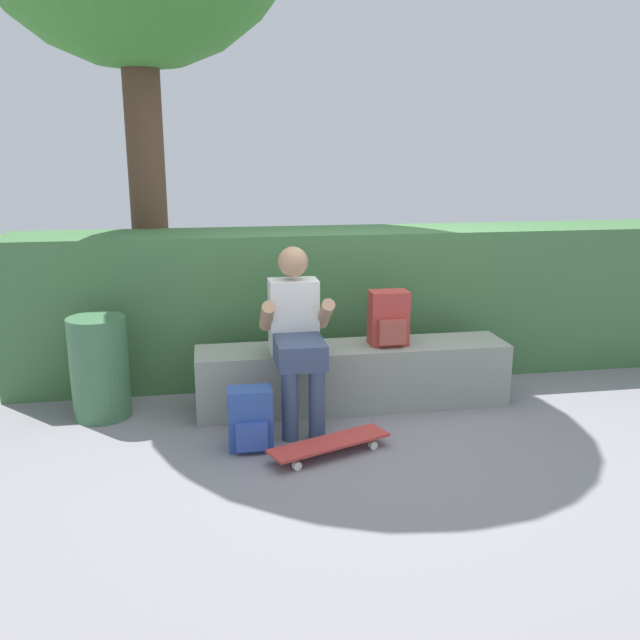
# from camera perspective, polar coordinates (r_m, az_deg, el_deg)

# --- Properties ---
(ground_plane) EXTENTS (24.00, 24.00, 0.00)m
(ground_plane) POSITION_cam_1_polar(r_m,az_deg,el_deg) (4.75, 3.83, -8.96)
(ground_plane) COLOR gray
(bench_main) EXTENTS (2.30, 0.45, 0.47)m
(bench_main) POSITION_cam_1_polar(r_m,az_deg,el_deg) (5.04, 2.80, -4.72)
(bench_main) COLOR gray
(bench_main) RESTS_ON ground
(person_skater) EXTENTS (0.49, 0.62, 1.22)m
(person_skater) POSITION_cam_1_polar(r_m,az_deg,el_deg) (4.64, -2.00, -0.85)
(person_skater) COLOR white
(person_skater) RESTS_ON ground
(skateboard_near_person) EXTENTS (0.82, 0.48, 0.09)m
(skateboard_near_person) POSITION_cam_1_polar(r_m,az_deg,el_deg) (4.31, 0.83, -10.38)
(skateboard_near_person) COLOR #BC3833
(skateboard_near_person) RESTS_ON ground
(backpack_on_bench) EXTENTS (0.28, 0.23, 0.40)m
(backpack_on_bench) POSITION_cam_1_polar(r_m,az_deg,el_deg) (4.97, 5.81, 0.10)
(backpack_on_bench) COLOR #B23833
(backpack_on_bench) RESTS_ON bench_main
(backpack_on_ground) EXTENTS (0.28, 0.23, 0.40)m
(backpack_on_ground) POSITION_cam_1_polar(r_m,az_deg,el_deg) (4.38, -5.90, -8.36)
(backpack_on_ground) COLOR #2D4C99
(backpack_on_ground) RESTS_ON ground
(hedge_row) EXTENTS (5.93, 0.73, 1.22)m
(hedge_row) POSITION_cam_1_polar(r_m,az_deg,el_deg) (5.79, 4.50, 1.64)
(hedge_row) COLOR #3E6A3C
(hedge_row) RESTS_ON ground
(trash_bin) EXTENTS (0.40, 0.40, 0.73)m
(trash_bin) POSITION_cam_1_polar(r_m,az_deg,el_deg) (5.04, -18.09, -3.84)
(trash_bin) COLOR #3D6B47
(trash_bin) RESTS_ON ground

